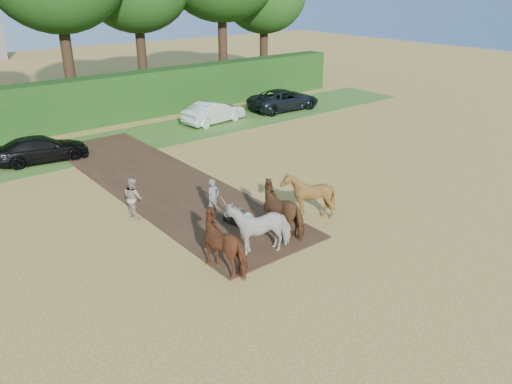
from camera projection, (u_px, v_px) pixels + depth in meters
ground at (222, 254)px, 16.79m from camera, size 120.00×120.00×0.00m
earth_strip at (160, 183)px, 22.68m from camera, size 4.50×17.00×0.05m
grass_verge at (72, 152)px, 26.84m from camera, size 50.00×5.00×0.03m
hedgerow at (41, 109)px, 29.49m from camera, size 46.00×1.60×3.00m
spectator_near at (133, 198)px, 19.16m from camera, size 0.65×0.82×1.63m
plough_team at (270, 216)px, 17.42m from camera, size 6.12×4.84×1.84m
parked_cars at (87, 136)px, 27.17m from camera, size 36.81×3.28×1.47m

